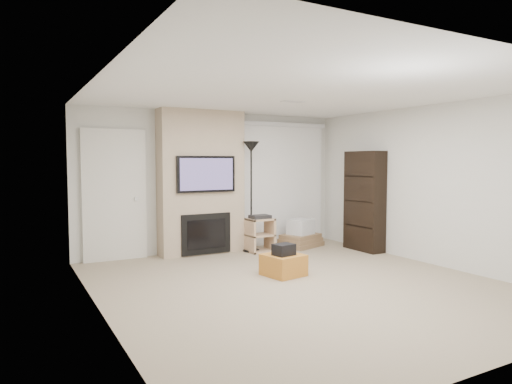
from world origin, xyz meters
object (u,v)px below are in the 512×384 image
box_stack (301,236)px  bookshelf (364,201)px  av_stand (260,232)px  ottoman (283,265)px  floor_lamp (251,165)px

box_stack → bookshelf: bookshelf is taller
box_stack → av_stand: bearing=-175.9°
ottoman → floor_lamp: size_ratio=0.25×
ottoman → floor_lamp: (0.42, 1.75, 1.40)m
ottoman → bookshelf: 2.54m
floor_lamp → av_stand: size_ratio=2.98×
bookshelf → box_stack: bearing=133.0°
floor_lamp → av_stand: floor_lamp is taller
ottoman → av_stand: 1.75m
bookshelf → floor_lamp: bearing=154.0°
ottoman → box_stack: 2.26m
floor_lamp → box_stack: bearing=-2.2°
floor_lamp → bookshelf: bearing=-26.0°
av_stand → ottoman: bearing=-108.4°
box_stack → bookshelf: (0.80, -0.86, 0.70)m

